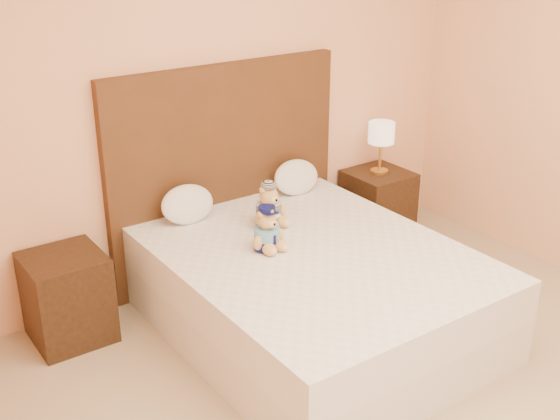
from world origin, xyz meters
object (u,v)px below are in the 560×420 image
at_px(pillow_right, 296,176).
at_px(bed, 314,292).
at_px(nightstand_right, 377,205).
at_px(nightstand_left, 68,297).
at_px(teddy_police, 267,228).
at_px(teddy_prisoner, 269,205).
at_px(lamp, 381,135).
at_px(pillow_left, 187,203).

bearing_deg(pillow_right, bed, -119.74).
height_order(nightstand_right, pillow_right, pillow_right).
bearing_deg(nightstand_left, teddy_police, -30.12).
bearing_deg(teddy_police, nightstand_right, 17.17).
relative_size(teddy_police, teddy_prisoner, 0.96).
bearing_deg(teddy_police, lamp, 17.17).
bearing_deg(pillow_right, nightstand_right, -2.21).
bearing_deg(teddy_police, pillow_left, 101.41).
xyz_separation_m(lamp, teddy_police, (-1.46, -0.60, -0.16)).
bearing_deg(bed, teddy_police, 136.78).
height_order(lamp, pillow_right, lamp).
distance_m(bed, teddy_police, 0.50).
bearing_deg(lamp, pillow_right, 177.79).
relative_size(lamp, teddy_police, 1.48).
xyz_separation_m(teddy_police, teddy_prisoner, (0.20, 0.28, 0.00)).
xyz_separation_m(pillow_left, pillow_right, (0.87, 0.00, -0.00)).
xyz_separation_m(nightstand_left, lamp, (2.50, 0.00, 0.57)).
xyz_separation_m(bed, pillow_left, (-0.40, 0.83, 0.40)).
bearing_deg(bed, nightstand_left, 147.38).
relative_size(nightstand_right, teddy_prisoner, 1.96).
xyz_separation_m(nightstand_left, pillow_right, (1.72, 0.03, 0.40)).
bearing_deg(nightstand_right, pillow_left, 178.96).
relative_size(nightstand_left, lamp, 1.38).
bearing_deg(nightstand_left, teddy_prisoner, -14.74).
xyz_separation_m(nightstand_right, lamp, (-0.00, 0.00, 0.57)).
bearing_deg(bed, lamp, 32.62).
height_order(bed, pillow_left, pillow_left).
bearing_deg(nightstand_left, pillow_right, 1.00).
distance_m(nightstand_left, teddy_prisoner, 1.35).
xyz_separation_m(bed, teddy_police, (-0.21, 0.20, 0.41)).
relative_size(pillow_left, pillow_right, 1.01).
distance_m(lamp, teddy_prisoner, 1.31).
relative_size(lamp, teddy_prisoner, 1.42).
relative_size(nightstand_left, nightstand_right, 1.00).
xyz_separation_m(teddy_police, pillow_right, (0.68, 0.63, -0.01)).
xyz_separation_m(bed, teddy_prisoner, (-0.01, 0.47, 0.42)).
height_order(bed, nightstand_right, same).
distance_m(teddy_police, pillow_left, 0.66).
bearing_deg(nightstand_right, nightstand_left, 180.00).
bearing_deg(nightstand_right, teddy_prisoner, -165.39).
height_order(teddy_police, pillow_left, teddy_police).
bearing_deg(pillow_left, bed, -64.32).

